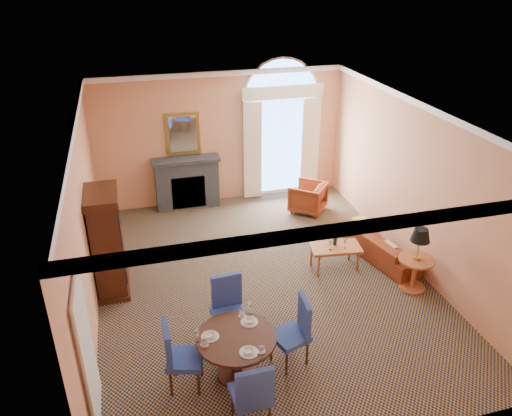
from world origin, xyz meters
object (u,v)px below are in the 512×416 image
object	(u,v)px
dining_table	(236,347)
armchair	(308,197)
armoire	(108,244)
side_table	(418,253)
sofa	(384,248)
coffee_table	(335,248)

from	to	relation	value
dining_table	armchair	distance (m)	5.54
armoire	armchair	world-z (taller)	armoire
dining_table	armchair	xyz separation A→B (m)	(2.85, 4.75, -0.18)
armchair	side_table	distance (m)	3.60
sofa	coffee_table	bearing A→B (deg)	78.57
dining_table	side_table	distance (m)	3.84
sofa	armchair	distance (m)	2.55
armoire	armchair	bearing A→B (deg)	24.21
sofa	armchair	size ratio (longest dim) A/B	2.28
armoire	dining_table	world-z (taller)	armoire
armoire	coffee_table	bearing A→B (deg)	-5.88
side_table	dining_table	bearing A→B (deg)	-160.80
dining_table	sofa	size ratio (longest dim) A/B	0.64
armchair	coffee_table	size ratio (longest dim) A/B	0.76
dining_table	armchair	size ratio (longest dim) A/B	1.47
dining_table	armchair	bearing A→B (deg)	59.02
dining_table	coffee_table	distance (m)	3.37
armoire	sofa	world-z (taller)	armoire
sofa	side_table	xyz separation A→B (m)	(0.05, -1.05, 0.51)
armoire	dining_table	xyz separation A→B (m)	(1.70, -2.70, -0.41)
sofa	side_table	size ratio (longest dim) A/B	1.45
dining_table	coffee_table	world-z (taller)	dining_table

